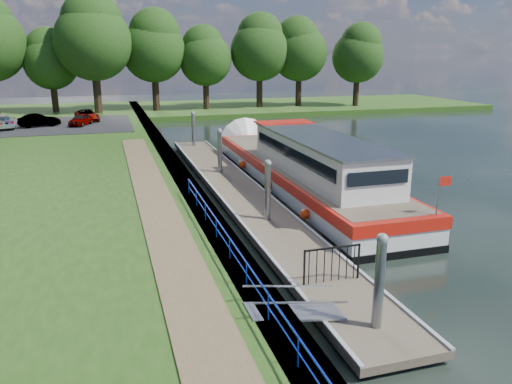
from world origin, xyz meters
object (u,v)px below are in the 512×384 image
object	(u,v)px
car_b	(39,120)
car_c	(0,122)
pontoon	(240,195)
barge	(297,168)
car_d	(87,115)
car_a	(81,119)

from	to	relation	value
car_b	car_c	distance (m)	3.09
pontoon	barge	size ratio (longest dim) A/B	1.42
car_b	car_d	world-z (taller)	car_b
pontoon	car_a	world-z (taller)	car_a
pontoon	car_b	world-z (taller)	car_b
car_b	barge	bearing A→B (deg)	-164.72
pontoon	car_a	distance (m)	25.48
car_a	pontoon	bearing A→B (deg)	-47.92
pontoon	car_c	xyz separation A→B (m)	(-14.96, 23.90, 1.23)
car_a	car_c	distance (m)	6.59
car_a	car_d	size ratio (longest dim) A/B	0.80
car_b	car_c	xyz separation A→B (m)	(-3.07, -0.34, 0.02)
car_a	car_d	distance (m)	2.89
car_b	car_c	size ratio (longest dim) A/B	0.85
car_c	car_d	distance (m)	7.64
car_c	car_a	bearing A→B (deg)	156.62
barge	car_a	xyz separation A→B (m)	(-11.97, 22.70, 0.28)
car_b	car_c	bearing A→B (deg)	77.45
car_c	pontoon	bearing A→B (deg)	97.49
car_a	car_c	bearing A→B (deg)	-155.94
car_a	car_d	bearing A→B (deg)	103.95
car_b	car_c	world-z (taller)	car_c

